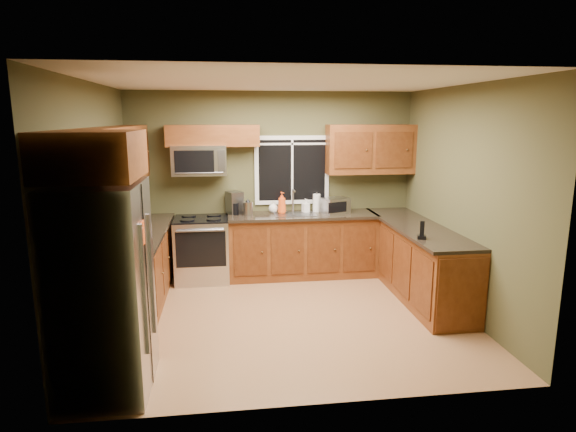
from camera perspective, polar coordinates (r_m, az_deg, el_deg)
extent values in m
plane|color=#996A43|center=(5.84, -0.04, -11.84)|extent=(4.20, 4.20, 0.00)
plane|color=white|center=(5.37, -0.04, 15.64)|extent=(4.20, 4.20, 0.00)
plane|color=#484628|center=(7.21, -1.90, 3.85)|extent=(4.20, 0.00, 4.20)
plane|color=#484628|center=(3.71, 3.57, -3.62)|extent=(4.20, 0.00, 4.20)
plane|color=#484628|center=(5.58, -21.96, 0.72)|extent=(0.00, 3.60, 3.60)
plane|color=#484628|center=(6.08, 20.00, 1.70)|extent=(0.00, 3.60, 3.60)
cube|color=white|center=(7.21, 0.49, 5.45)|extent=(1.12, 0.03, 1.02)
cube|color=black|center=(7.20, 0.50, 5.44)|extent=(1.00, 0.01, 0.90)
cube|color=white|center=(7.19, 0.50, 5.44)|extent=(0.03, 0.01, 0.90)
cube|color=white|center=(7.16, 0.51, 8.54)|extent=(1.00, 0.01, 0.03)
cube|color=brown|center=(6.18, -17.54, -6.59)|extent=(0.60, 2.65, 0.90)
cube|color=black|center=(6.05, -17.58, -2.35)|extent=(0.65, 2.65, 0.04)
cube|color=brown|center=(7.15, 1.70, -3.58)|extent=(2.17, 0.60, 0.90)
cube|color=black|center=(7.02, 1.76, 0.07)|extent=(2.17, 0.65, 0.04)
cube|color=brown|center=(6.64, 14.98, -5.18)|extent=(0.60, 2.50, 0.90)
cube|color=#54270F|center=(5.56, 19.94, -8.81)|extent=(0.56, 0.02, 0.82)
cube|color=black|center=(6.51, 14.99, -1.23)|extent=(0.65, 2.50, 0.04)
cube|color=brown|center=(5.94, -19.66, 6.47)|extent=(0.33, 2.65, 0.72)
cube|color=brown|center=(6.95, -8.89, 9.39)|extent=(1.30, 0.33, 0.30)
cube|color=brown|center=(7.28, 9.74, 7.80)|extent=(1.30, 0.33, 0.72)
cube|color=brown|center=(4.16, -22.20, 6.72)|extent=(0.72, 0.90, 0.38)
cube|color=#B7B7BC|center=(4.38, -21.07, -8.14)|extent=(0.72, 0.90, 1.80)
cube|color=slate|center=(4.11, -16.69, -8.43)|extent=(0.03, 0.04, 1.10)
cube|color=slate|center=(4.48, -15.90, -6.69)|extent=(0.03, 0.04, 1.10)
cube|color=black|center=(4.31, -16.30, -8.15)|extent=(0.01, 0.02, 1.78)
cube|color=#ED4F16|center=(4.07, -16.84, -1.99)|extent=(0.01, 0.14, 0.20)
cube|color=#B7B7BC|center=(7.05, -10.13, -3.99)|extent=(0.76, 0.65, 0.90)
cube|color=black|center=(6.94, -10.27, -0.37)|extent=(0.76, 0.64, 0.03)
cube|color=black|center=(6.70, -10.29, -3.92)|extent=(0.68, 0.02, 0.50)
cylinder|color=slate|center=(6.62, -10.38, -1.71)|extent=(0.64, 0.04, 0.04)
cylinder|color=black|center=(6.81, -11.84, -0.44)|extent=(0.20, 0.20, 0.01)
cylinder|color=black|center=(6.79, -8.81, -0.36)|extent=(0.20, 0.20, 0.01)
cylinder|color=black|center=(7.08, -11.68, 0.03)|extent=(0.20, 0.20, 0.01)
cylinder|color=black|center=(7.07, -8.77, 0.10)|extent=(0.20, 0.20, 0.01)
cube|color=#B7B7BC|center=(6.96, -10.46, 6.53)|extent=(0.76, 0.38, 0.42)
cube|color=black|center=(6.76, -11.05, 6.37)|extent=(0.54, 0.01, 0.30)
cube|color=slate|center=(6.75, -7.90, 6.46)|extent=(0.10, 0.01, 0.30)
cylinder|color=slate|center=(6.76, -10.50, 5.02)|extent=(0.66, 0.02, 0.02)
cube|color=slate|center=(7.00, 0.82, 0.17)|extent=(0.60, 0.42, 0.02)
cylinder|color=#B7B7BC|center=(7.16, 0.60, 1.86)|extent=(0.03, 0.03, 0.34)
cylinder|color=#B7B7BC|center=(7.06, 0.69, 3.03)|extent=(0.03, 0.18, 0.03)
cube|color=#B7B7BC|center=(7.09, 5.63, 1.24)|extent=(0.44, 0.39, 0.23)
cube|color=black|center=(6.96, 5.89, 1.03)|extent=(0.29, 0.12, 0.15)
cube|color=slate|center=(7.07, -6.35, 1.59)|extent=(0.27, 0.29, 0.32)
cylinder|color=black|center=(7.00, -6.32, 0.86)|extent=(0.16, 0.16, 0.17)
cylinder|color=#B7B7BC|center=(6.90, -4.76, 0.85)|extent=(0.14, 0.14, 0.20)
cone|color=black|center=(6.87, -4.78, 1.82)|extent=(0.09, 0.09, 0.05)
cylinder|color=white|center=(7.19, 3.41, 1.56)|extent=(0.14, 0.14, 0.26)
cylinder|color=slate|center=(7.16, 3.42, 2.68)|extent=(0.02, 0.02, 0.04)
imported|color=#ED4F16|center=(7.03, -0.73, 1.58)|extent=(0.16, 0.16, 0.32)
imported|color=white|center=(7.13, 2.11, 1.24)|extent=(0.12, 0.12, 0.20)
imported|color=white|center=(7.11, -1.76, 1.12)|extent=(0.15, 0.15, 0.18)
cube|color=black|center=(5.79, 15.56, -2.42)|extent=(0.12, 0.12, 0.04)
cube|color=black|center=(5.77, 15.61, -1.40)|extent=(0.06, 0.05, 0.17)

